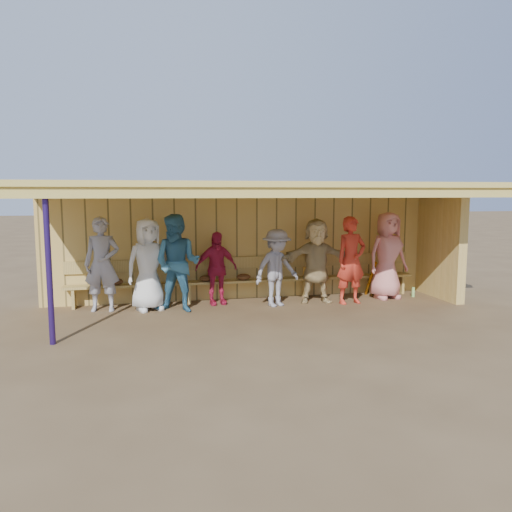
{
  "coord_description": "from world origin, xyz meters",
  "views": [
    {
      "loc": [
        -2.18,
        -9.34,
        2.32
      ],
      "look_at": [
        0.0,
        0.35,
        1.05
      ],
      "focal_mm": 35.0,
      "sensor_mm": 36.0,
      "label": 1
    }
  ],
  "objects_px": {
    "player_b": "(148,265)",
    "player_g": "(351,260)",
    "player_a": "(102,264)",
    "player_d": "(216,268)",
    "player_f": "(316,261)",
    "player_h": "(387,255)",
    "player_c": "(177,263)",
    "bench": "(248,275)",
    "player_e": "(277,268)"
  },
  "relations": [
    {
      "from": "player_g",
      "to": "player_h",
      "type": "xyz_separation_m",
      "value": [
        0.98,
        0.3,
        0.04
      ]
    },
    {
      "from": "bench",
      "to": "player_g",
      "type": "bearing_deg",
      "value": -22.54
    },
    {
      "from": "player_c",
      "to": "player_e",
      "type": "relative_size",
      "value": 1.2
    },
    {
      "from": "player_d",
      "to": "player_f",
      "type": "relative_size",
      "value": 0.85
    },
    {
      "from": "player_e",
      "to": "player_c",
      "type": "bearing_deg",
      "value": 160.73
    },
    {
      "from": "player_b",
      "to": "player_g",
      "type": "height_order",
      "value": "player_g"
    },
    {
      "from": "player_c",
      "to": "player_d",
      "type": "relative_size",
      "value": 1.26
    },
    {
      "from": "player_f",
      "to": "player_g",
      "type": "distance_m",
      "value": 0.72
    },
    {
      "from": "player_f",
      "to": "player_g",
      "type": "xyz_separation_m",
      "value": [
        0.68,
        -0.24,
        0.02
      ]
    },
    {
      "from": "player_g",
      "to": "player_a",
      "type": "bearing_deg",
      "value": 166.28
    },
    {
      "from": "player_a",
      "to": "player_d",
      "type": "distance_m",
      "value": 2.27
    },
    {
      "from": "player_c",
      "to": "bench",
      "type": "xyz_separation_m",
      "value": [
        1.57,
        0.78,
        -0.43
      ]
    },
    {
      "from": "player_h",
      "to": "player_d",
      "type": "bearing_deg",
      "value": 168.05
    },
    {
      "from": "player_c",
      "to": "bench",
      "type": "height_order",
      "value": "player_c"
    },
    {
      "from": "player_a",
      "to": "player_d",
      "type": "height_order",
      "value": "player_a"
    },
    {
      "from": "player_b",
      "to": "player_g",
      "type": "relative_size",
      "value": 1.0
    },
    {
      "from": "player_c",
      "to": "player_d",
      "type": "bearing_deg",
      "value": 54.59
    },
    {
      "from": "player_e",
      "to": "player_f",
      "type": "bearing_deg",
      "value": -10.96
    },
    {
      "from": "player_f",
      "to": "player_h",
      "type": "distance_m",
      "value": 1.66
    },
    {
      "from": "player_d",
      "to": "player_b",
      "type": "bearing_deg",
      "value": -178.82
    },
    {
      "from": "player_c",
      "to": "player_b",
      "type": "bearing_deg",
      "value": 179.9
    },
    {
      "from": "player_c",
      "to": "player_h",
      "type": "distance_m",
      "value": 4.58
    },
    {
      "from": "player_c",
      "to": "player_f",
      "type": "height_order",
      "value": "player_c"
    },
    {
      "from": "player_a",
      "to": "player_b",
      "type": "relative_size",
      "value": 1.02
    },
    {
      "from": "player_e",
      "to": "player_g",
      "type": "relative_size",
      "value": 0.87
    },
    {
      "from": "player_d",
      "to": "player_c",
      "type": "bearing_deg",
      "value": -158.06
    },
    {
      "from": "player_e",
      "to": "player_h",
      "type": "height_order",
      "value": "player_h"
    },
    {
      "from": "player_f",
      "to": "player_h",
      "type": "height_order",
      "value": "player_h"
    },
    {
      "from": "player_a",
      "to": "player_d",
      "type": "xyz_separation_m",
      "value": [
        2.26,
        0.11,
        -0.17
      ]
    },
    {
      "from": "player_a",
      "to": "player_c",
      "type": "xyz_separation_m",
      "value": [
        1.43,
        -0.37,
        0.02
      ]
    },
    {
      "from": "player_b",
      "to": "player_g",
      "type": "distance_m",
      "value": 4.15
    },
    {
      "from": "player_g",
      "to": "player_c",
      "type": "bearing_deg",
      "value": 170.25
    },
    {
      "from": "player_d",
      "to": "player_g",
      "type": "xyz_separation_m",
      "value": [
        2.76,
        -0.53,
        0.15
      ]
    },
    {
      "from": "player_f",
      "to": "bench",
      "type": "relative_size",
      "value": 0.23
    },
    {
      "from": "player_a",
      "to": "player_h",
      "type": "height_order",
      "value": "player_h"
    },
    {
      "from": "player_g",
      "to": "player_h",
      "type": "height_order",
      "value": "player_h"
    },
    {
      "from": "player_a",
      "to": "player_g",
      "type": "relative_size",
      "value": 1.02
    },
    {
      "from": "player_b",
      "to": "player_c",
      "type": "height_order",
      "value": "player_c"
    },
    {
      "from": "player_c",
      "to": "player_e",
      "type": "xyz_separation_m",
      "value": [
        2.0,
        0.03,
        -0.16
      ]
    },
    {
      "from": "player_f",
      "to": "player_b",
      "type": "bearing_deg",
      "value": -173.93
    },
    {
      "from": "player_g",
      "to": "bench",
      "type": "relative_size",
      "value": 0.24
    },
    {
      "from": "player_f",
      "to": "player_c",
      "type": "bearing_deg",
      "value": -169.19
    },
    {
      "from": "player_a",
      "to": "player_f",
      "type": "xyz_separation_m",
      "value": [
        4.34,
        -0.19,
        -0.04
      ]
    },
    {
      "from": "player_b",
      "to": "player_c",
      "type": "bearing_deg",
      "value": -44.76
    },
    {
      "from": "player_b",
      "to": "player_e",
      "type": "height_order",
      "value": "player_b"
    },
    {
      "from": "player_d",
      "to": "player_f",
      "type": "height_order",
      "value": "player_f"
    },
    {
      "from": "player_h",
      "to": "player_e",
      "type": "bearing_deg",
      "value": 176.3
    },
    {
      "from": "player_f",
      "to": "player_a",
      "type": "bearing_deg",
      "value": -175.27
    },
    {
      "from": "player_b",
      "to": "player_h",
      "type": "distance_m",
      "value": 5.12
    },
    {
      "from": "bench",
      "to": "player_h",
      "type": "bearing_deg",
      "value": -10.13
    }
  ]
}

